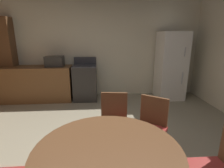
% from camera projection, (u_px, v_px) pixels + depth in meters
% --- Properties ---
extents(ground_plane, '(14.00, 14.00, 0.00)m').
position_uv_depth(ground_plane, '(101.00, 162.00, 2.34)').
color(ground_plane, gray).
extents(wall_back, '(5.81, 0.12, 2.70)m').
position_uv_depth(wall_back, '(99.00, 47.00, 4.75)').
color(wall_back, beige).
rests_on(wall_back, ground).
extents(kitchen_counter, '(1.87, 0.60, 0.90)m').
position_uv_depth(kitchen_counter, '(36.00, 84.00, 4.49)').
color(kitchen_counter, brown).
rests_on(kitchen_counter, ground).
extents(pantry_column, '(0.44, 0.36, 2.10)m').
position_uv_depth(pantry_column, '(7.00, 60.00, 4.45)').
color(pantry_column, brown).
rests_on(pantry_column, ground).
extents(oven_range, '(0.60, 0.60, 1.10)m').
position_uv_depth(oven_range, '(85.00, 82.00, 4.58)').
color(oven_range, '#2D2B28').
rests_on(oven_range, ground).
extents(refrigerator, '(0.68, 0.68, 1.76)m').
position_uv_depth(refrigerator, '(171.00, 66.00, 4.58)').
color(refrigerator, white).
rests_on(refrigerator, ground).
extents(microwave, '(0.44, 0.32, 0.26)m').
position_uv_depth(microwave, '(55.00, 61.00, 4.37)').
color(microwave, '#2D2B28').
rests_on(microwave, kitchen_counter).
extents(dining_table, '(1.23, 1.23, 0.76)m').
position_uv_depth(dining_table, '(108.00, 165.00, 1.44)').
color(dining_table, brown).
rests_on(dining_table, ground).
extents(chair_north, '(0.45, 0.45, 0.87)m').
position_uv_depth(chair_north, '(114.00, 120.00, 2.45)').
color(chair_north, brown).
rests_on(chair_north, ground).
extents(chair_northeast, '(0.56, 0.56, 0.87)m').
position_uv_depth(chair_northeast, '(150.00, 125.00, 2.30)').
color(chair_northeast, brown).
rests_on(chair_northeast, ground).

